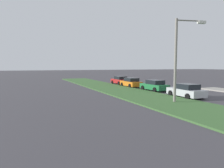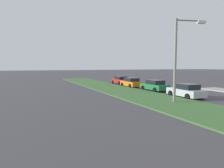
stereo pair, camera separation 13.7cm
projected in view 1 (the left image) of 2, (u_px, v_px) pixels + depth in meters
The scene contains 6 objects.
grass_median at pixel (129, 93), 25.47m from camera, with size 60.00×6.00×0.12m, color #3D6633.
parked_car_silver at pixel (186, 91), 21.85m from camera, with size 4.36×2.14×1.47m.
parked_car_green at pixel (154, 86), 27.66m from camera, with size 4.36×2.14×1.47m.
parked_car_orange at pixel (131, 83), 32.69m from camera, with size 4.31×2.03×1.47m.
parked_car_red at pixel (120, 80), 37.71m from camera, with size 4.34×2.09×1.47m.
streetlight at pixel (179, 54), 18.39m from camera, with size 0.95×2.83×7.50m.
Camera 1 is at (-12.34, 20.44, 3.35)m, focal length 33.08 mm.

